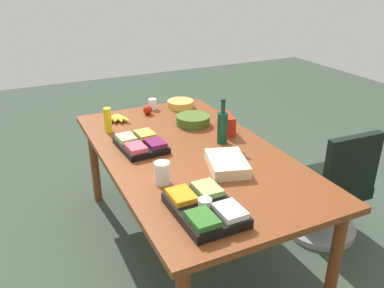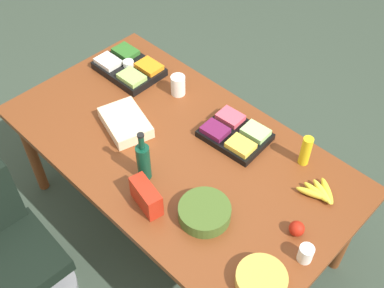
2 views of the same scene
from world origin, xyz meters
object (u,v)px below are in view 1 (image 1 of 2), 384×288
at_px(sheet_cake, 227,163).
at_px(banana_bunch, 118,118).
at_px(conference_table, 190,161).
at_px(fruit_platter, 141,144).
at_px(salad_bowl, 193,120).
at_px(mayo_jar, 162,173).
at_px(apple_red, 148,110).
at_px(chip_bag_red, 226,124).
at_px(veggie_tray, 205,208).
at_px(wine_bottle, 222,126).
at_px(office_chair, 328,195).
at_px(paper_cup, 153,104).
at_px(mustard_bottle, 108,120).
at_px(chip_bowl, 180,104).

xyz_separation_m(sheet_cake, banana_bunch, (-1.09, -0.37, -0.01)).
bearing_deg(conference_table, fruit_platter, -124.00).
relative_size(salad_bowl, fruit_platter, 0.69).
xyz_separation_m(conference_table, mayo_jar, (0.32, -0.32, 0.14)).
xyz_separation_m(mayo_jar, apple_red, (-1.13, 0.32, -0.03)).
distance_m(conference_table, chip_bag_red, 0.44).
distance_m(sheet_cake, veggie_tray, 0.51).
distance_m(apple_red, wine_bottle, 0.83).
relative_size(office_chair, banana_bunch, 4.26).
distance_m(paper_cup, banana_bunch, 0.39).
bearing_deg(wine_bottle, chip_bag_red, 141.30).
bearing_deg(mustard_bottle, apple_red, 121.04).
distance_m(sheet_cake, wine_bottle, 0.40).
relative_size(paper_cup, mayo_jar, 0.69).
bearing_deg(veggie_tray, paper_cup, 168.70).
bearing_deg(wine_bottle, paper_cup, -168.07).
distance_m(chip_bag_red, chip_bowl, 0.68).
distance_m(conference_table, office_chair, 1.10).
bearing_deg(sheet_cake, apple_red, -174.63).
bearing_deg(chip_bowl, paper_cup, -106.05).
bearing_deg(salad_bowl, wine_bottle, 4.81).
xyz_separation_m(wine_bottle, banana_bunch, (-0.73, -0.54, -0.10)).
relative_size(office_chair, salad_bowl, 3.42).
height_order(sheet_cake, banana_bunch, sheet_cake).
xyz_separation_m(paper_cup, chip_bowl, (0.07, 0.23, -0.01)).
xyz_separation_m(sheet_cake, veggie_tray, (0.38, -0.35, 0.00)).
distance_m(sheet_cake, apple_red, 1.14).
distance_m(fruit_platter, veggie_tray, 0.89).
xyz_separation_m(salad_bowl, chip_bowl, (-0.42, 0.08, -0.01)).
height_order(office_chair, paper_cup, office_chair).
distance_m(paper_cup, wine_bottle, 0.91).
relative_size(apple_red, chip_bowl, 0.33).
bearing_deg(mayo_jar, veggie_tray, 11.33).
relative_size(sheet_cake, chip_bowl, 1.39).
height_order(paper_cup, veggie_tray, paper_cup).
distance_m(fruit_platter, banana_bunch, 0.57).
bearing_deg(wine_bottle, banana_bunch, -143.52).
distance_m(mayo_jar, apple_red, 1.17).
height_order(mustard_bottle, wine_bottle, wine_bottle).
xyz_separation_m(salad_bowl, veggie_tray, (1.13, -0.48, -0.00)).
bearing_deg(conference_table, salad_bowl, 152.01).
xyz_separation_m(veggie_tray, apple_red, (-1.51, 0.24, 0.00)).
height_order(sheet_cake, mayo_jar, mayo_jar).
relative_size(veggie_tray, apple_red, 5.58).
distance_m(salad_bowl, chip_bowl, 0.43).
relative_size(chip_bag_red, apple_red, 2.63).
bearing_deg(conference_table, sheet_cake, 16.99).
xyz_separation_m(sheet_cake, paper_cup, (-1.24, -0.02, 0.01)).
xyz_separation_m(fruit_platter, veggie_tray, (0.89, 0.03, 0.00)).
bearing_deg(office_chair, mustard_bottle, -122.57).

